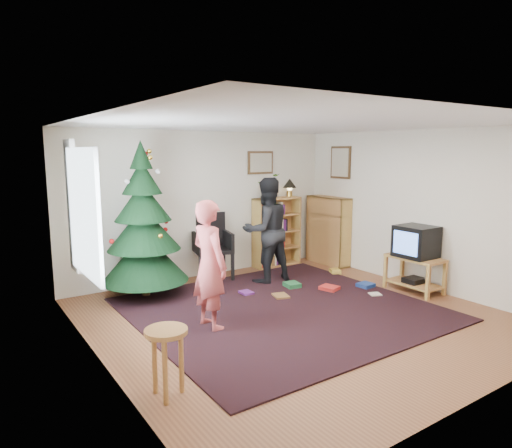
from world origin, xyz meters
TOP-DOWN VIEW (x-y plane):
  - floor at (0.00, 0.00)m, footprint 5.00×5.00m
  - ceiling at (0.00, 0.00)m, footprint 5.00×5.00m
  - wall_back at (0.00, 2.50)m, footprint 5.00×0.02m
  - wall_front at (0.00, -2.50)m, footprint 5.00×0.02m
  - wall_left at (-2.50, 0.00)m, footprint 0.02×5.00m
  - wall_right at (2.50, 0.00)m, footprint 0.02×5.00m
  - rug at (0.00, 0.30)m, footprint 3.80×3.60m
  - window_pane at (-2.47, 0.60)m, footprint 0.04×1.20m
  - curtain at (-2.43, 1.30)m, footprint 0.06×0.35m
  - picture_back at (1.15, 2.48)m, footprint 0.55×0.03m
  - picture_right at (2.48, 1.75)m, footprint 0.03×0.50m
  - christmas_tree at (-1.33, 1.92)m, footprint 1.28×1.28m
  - bookshelf_back at (1.43, 2.34)m, footprint 0.95×0.30m
  - bookshelf_right at (2.34, 1.90)m, footprint 0.30×0.95m
  - tv_stand at (2.22, -0.18)m, footprint 0.47×0.84m
  - crt_tv at (2.22, -0.18)m, footprint 0.51×0.55m
  - armchair at (-0.03, 2.32)m, footprint 0.74×0.75m
  - stool at (-2.20, -0.92)m, footprint 0.38×0.38m
  - person_standing at (-1.11, 0.29)m, footprint 0.44×0.62m
  - person_by_chair at (0.63, 1.55)m, footprint 0.89×0.72m
  - potted_plant at (1.23, 2.34)m, footprint 0.51×0.49m
  - table_lamp at (1.73, 2.34)m, footprint 0.26×0.26m
  - floor_clutter at (1.05, 0.72)m, footprint 2.16×1.45m

SIDE VIEW (x-z plane):
  - floor at x=0.00m, z-range 0.00..0.00m
  - rug at x=0.00m, z-range 0.00..0.02m
  - floor_clutter at x=1.05m, z-range 0.00..0.08m
  - tv_stand at x=2.22m, z-range 0.05..0.60m
  - stool at x=-2.20m, z-range 0.17..0.80m
  - armchair at x=-0.03m, z-range 0.05..1.16m
  - bookshelf_back at x=1.43m, z-range 0.01..1.31m
  - bookshelf_right at x=2.34m, z-range 0.01..1.31m
  - crt_tv at x=2.22m, z-range 0.55..1.03m
  - person_standing at x=-1.11m, z-range 0.00..1.59m
  - person_by_chair at x=0.63m, z-range 0.00..1.74m
  - christmas_tree at x=-1.33m, z-range -0.19..2.13m
  - wall_back at x=0.00m, z-range 0.00..2.50m
  - wall_front at x=0.00m, z-range 0.00..2.50m
  - wall_left at x=-2.50m, z-range 0.00..2.50m
  - wall_right at x=2.50m, z-range 0.00..2.50m
  - window_pane at x=-2.47m, z-range 0.80..2.20m
  - curtain at x=-2.43m, z-range 0.70..2.30m
  - potted_plant at x=1.23m, z-range 1.30..1.75m
  - table_lamp at x=1.73m, z-range 1.36..1.70m
  - picture_back at x=1.15m, z-range 1.74..2.16m
  - picture_right at x=2.48m, z-range 1.65..2.25m
  - ceiling at x=0.00m, z-range 2.50..2.50m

